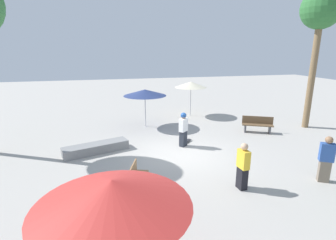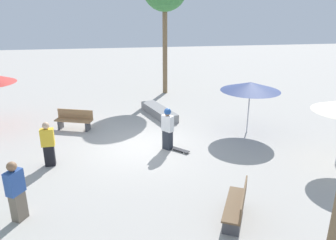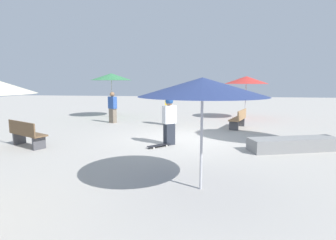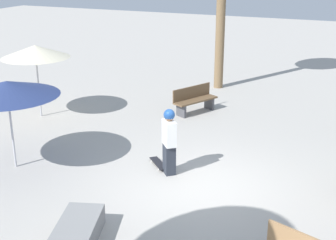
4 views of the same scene
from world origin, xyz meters
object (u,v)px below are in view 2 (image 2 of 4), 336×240
Objects in this scene: concrete_ledge at (159,112)px; bystander_watching at (16,191)px; shade_umbrella_navy at (250,86)px; bystander_far at (48,144)px; bench_near at (237,205)px; skater_main at (168,127)px; bench_far at (74,120)px; skateboard at (180,150)px.

concrete_ledge is 1.78× the size of bystander_watching.
shade_umbrella_navy is (2.71, 3.39, 1.78)m from concrete_ledge.
bench_near is at bearing -40.15° from bystander_far.
skater_main is 0.96× the size of bench_far.
bystander_far is (1.86, -7.67, -1.21)m from shade_umbrella_navy.
bystander_far is (0.70, -4.09, -0.09)m from skater_main.
skateboard is 0.29× the size of shade_umbrella_navy.
bystander_far is at bearing 101.50° from bench_far.
concrete_ledge is 4.03m from bench_far.
concrete_ledge is 1.85× the size of bystander_far.
skater_main is 5.63m from bystander_watching.
bystander_watching is (7.49, -4.51, 0.60)m from concrete_ledge.
shade_umbrella_navy is (1.48, 7.23, 1.55)m from bench_far.
bench_far is 3.39m from bystander_far.
bystander_watching is at bearing 107.25° from bench_near.
skater_main is 3.94m from concrete_ledge.
shade_umbrella_navy reaches higher than skateboard.
bystander_far is at bearing -120.58° from skater_main.
bystander_far is (3.34, -0.44, 0.34)m from bench_far.
bench_far is (-2.92, -4.05, 0.37)m from skateboard.
skateboard is at bearing 163.28° from bench_far.
shade_umbrella_navy is at bearing -172.52° from bench_far.
bystander_watching is at bearing -90.39° from skater_main.
shade_umbrella_navy reaches higher than bench_far.
skateboard is 5.83m from bystander_watching.
concrete_ledge is 6.29m from bystander_far.
bystander_watching reaches higher than bench_far.
bystander_watching is at bearing -31.05° from concrete_ledge.
shade_umbrella_navy reaches higher than concrete_ledge.
bench_near is at bearing 5.88° from concrete_ledge.
concrete_ledge is 1.72× the size of bench_far.
concrete_ledge is 1.18× the size of shade_umbrella_navy.
bench_near reaches higher than concrete_ledge.
skateboard is at bearing 35.14° from bench_near.
bench_near is 0.98× the size of bench_far.
bystander_far is (-3.79, -5.14, 0.34)m from bench_near.
bench_near is 6.39m from bystander_far.
skater_main is at bearing -19.64° from bystander_watching.
bench_near is 1.06× the size of bystander_far.
bench_near is 8.53m from bench_far.
skater_main reaches higher than skateboard.
bench_near is (4.21, 0.64, 0.37)m from skateboard.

